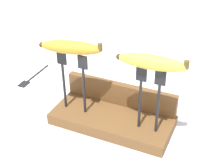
{
  "coord_description": "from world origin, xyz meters",
  "views": [
    {
      "loc": [
        0.28,
        -0.64,
        0.56
      ],
      "look_at": [
        0.0,
        0.0,
        0.13
      ],
      "focal_mm": 51.74,
      "sensor_mm": 36.0,
      "label": 1
    }
  ],
  "objects": [
    {
      "name": "fork_stand_left",
      "position": [
        -0.11,
        -0.01,
        0.14
      ],
      "size": [
        0.09,
        0.01,
        0.17
      ],
      "color": "black",
      "rests_on": "wooden_board"
    },
    {
      "name": "banana_raised_right",
      "position": [
        0.11,
        -0.01,
        0.22
      ],
      "size": [
        0.17,
        0.04,
        0.04
      ],
      "color": "#DBD147",
      "rests_on": "fork_stand_right"
    },
    {
      "name": "wooden_board",
      "position": [
        0.0,
        0.0,
        0.02
      ],
      "size": [
        0.33,
        0.14,
        0.03
      ],
      "primitive_type": "cube",
      "color": "brown",
      "rests_on": "ground"
    },
    {
      "name": "ground_plane",
      "position": [
        0.0,
        0.0,
        0.0
      ],
      "size": [
        3.0,
        3.0,
        0.0
      ],
      "primitive_type": "plane",
      "color": "silver"
    },
    {
      "name": "fork_stand_right",
      "position": [
        0.11,
        -0.01,
        0.14
      ],
      "size": [
        0.07,
        0.01,
        0.17
      ],
      "color": "black",
      "rests_on": "wooden_board"
    },
    {
      "name": "banana_raised_left",
      "position": [
        -0.11,
        -0.01,
        0.22
      ],
      "size": [
        0.17,
        0.07,
        0.04
      ],
      "color": "gold",
      "rests_on": "fork_stand_left"
    },
    {
      "name": "fork_fallen_near",
      "position": [
        -0.35,
        0.11,
        0.0
      ],
      "size": [
        0.03,
        0.16,
        0.01
      ],
      "color": "black",
      "rests_on": "ground"
    },
    {
      "name": "board_backstop",
      "position": [
        0.0,
        0.06,
        0.06
      ],
      "size": [
        0.32,
        0.02,
        0.07
      ],
      "primitive_type": "cube",
      "color": "brown",
      "rests_on": "wooden_board"
    }
  ]
}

